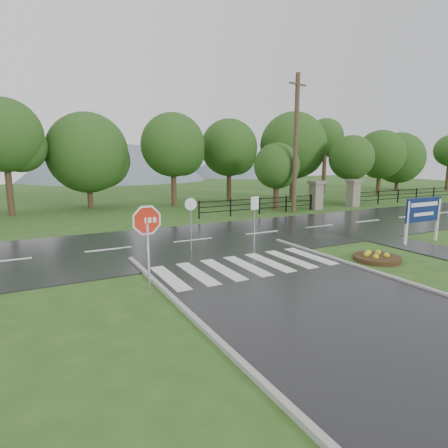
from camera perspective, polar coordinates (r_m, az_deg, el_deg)
ground at (r=10.25m, az=18.51°, el=-13.35°), size 120.00×120.00×0.00m
main_road at (r=18.25m, az=-4.72°, el=-2.60°), size 90.00×8.00×0.04m
walkway at (r=19.05m, az=27.62°, el=-3.19°), size 2.20×11.00×0.04m
crosswalk at (r=13.91m, az=3.45°, el=-6.35°), size 6.50×2.80×0.02m
pillar_west at (r=30.13m, az=13.85°, el=4.40°), size 1.00×1.00×2.24m
pillar_east at (r=32.91m, az=19.09°, el=4.60°), size 1.00×1.00×2.24m
fence_west at (r=26.99m, az=5.43°, el=3.06°), size 9.58×0.08×1.20m
fence_east at (r=41.43m, az=29.32°, el=4.26°), size 20.58×0.08×1.20m
hills at (r=74.75m, az=-18.90°, el=-5.66°), size 102.00×48.00×48.00m
treeline at (r=31.67m, az=-13.07°, el=2.55°), size 83.20×5.20×10.00m
stop_sign at (r=11.39m, az=-11.63°, el=-0.58°), size 1.23×0.12×2.77m
estate_billboard at (r=19.88m, az=28.11°, el=1.63°), size 2.47×0.10×2.16m
flower_bed at (r=15.93m, az=22.26°, el=-4.70°), size 1.81×1.81×0.36m
reg_sign_small at (r=17.38m, az=4.69°, el=2.03°), size 0.49×0.12×2.23m
reg_sign_round at (r=16.19m, az=-5.08°, el=0.99°), size 0.53×0.08×2.30m
utility_pole_east at (r=27.99m, az=10.88°, el=11.96°), size 1.73×0.48×9.85m
entrance_tree_left at (r=29.46m, az=8.05°, el=8.72°), size 3.53×3.53×5.15m
entrance_tree_right at (r=34.65m, az=18.83°, el=9.50°), size 3.84×3.84×5.92m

